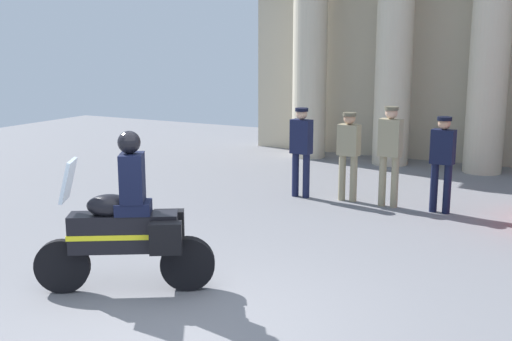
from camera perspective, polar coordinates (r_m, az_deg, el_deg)
name	(u,v)px	position (r m, az deg, el deg)	size (l,w,h in m)	color
ground_plane	(175,328)	(6.81, -7.21, -13.75)	(28.00, 28.00, 0.00)	slate
colonnade_backdrop	(447,16)	(15.57, 16.67, 13.05)	(10.07, 1.69, 6.75)	#B6AB91
officer_in_row_0	(301,145)	(11.90, 4.05, 2.27)	(0.40, 0.25, 1.67)	#141938
officer_in_row_1	(349,149)	(11.69, 8.24, 1.88)	(0.40, 0.25, 1.62)	gray
officer_in_row_2	(390,148)	(11.39, 11.83, 1.95)	(0.40, 0.25, 1.77)	gray
officer_in_row_3	(442,157)	(11.21, 16.26, 1.19)	(0.40, 0.25, 1.64)	black
motorcycle_with_rider	(130,226)	(7.55, -11.16, -4.85)	(1.85, 1.24, 1.90)	black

